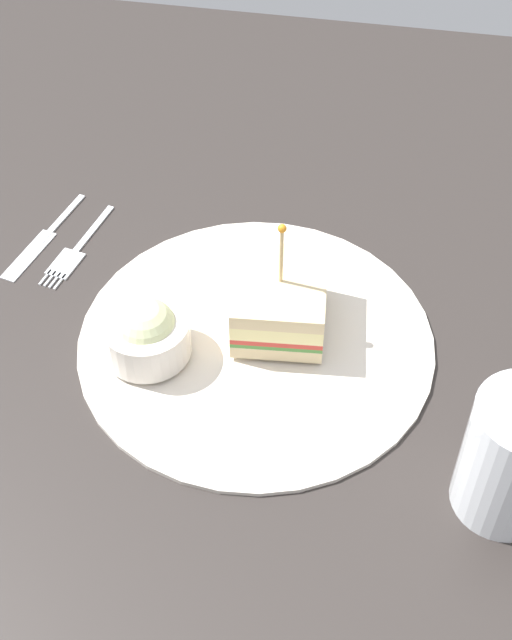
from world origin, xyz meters
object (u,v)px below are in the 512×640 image
Objects in this scene: fork at (73,254)px; knife at (41,240)px; plate at (256,340)px; sandwich_half_center at (280,301)px; coleslaw_bowl at (146,333)px.

knife is (3.44, -1.22, 0.00)cm from fork.
plate is 3.85cm from sandwich_half_center.
fork and knife have the same top height.
coleslaw_bowl is at bearing 138.89° from knife.
knife is at bearing -41.11° from coleslaw_bowl.
fork is (20.02, -5.36, -3.03)cm from sandwich_half_center.
coleslaw_bowl is (8.39, 3.06, 2.49)cm from plate.
fork is 3.65cm from knife.
coleslaw_bowl reaches higher than fork.
plate reaches higher than fork.
plate is 23.50cm from knife.
coleslaw_bowl is 0.61× the size of fork.
plate is 9.27cm from coleslaw_bowl.
coleslaw_bowl is 0.56× the size of knife.
coleslaw_bowl is at bearing 20.06° from plate.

